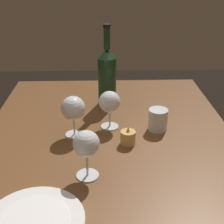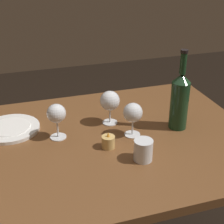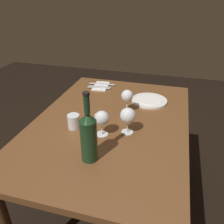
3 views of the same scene
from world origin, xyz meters
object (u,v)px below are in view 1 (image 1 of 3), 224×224
at_px(wine_glass_right, 86,145).
at_px(water_tumbler, 158,121).
at_px(dinner_plate, 34,222).
at_px(wine_glass_centre, 73,109).
at_px(votive_candle, 128,138).
at_px(wine_bottle, 106,76).
at_px(wine_glass_left, 110,103).

distance_m(wine_glass_right, water_tumbler, 0.37).
bearing_deg(wine_glass_right, water_tumbler, 137.44).
bearing_deg(dinner_plate, wine_glass_centre, 171.16).
xyz_separation_m(wine_glass_right, votive_candle, (-0.17, 0.13, -0.08)).
bearing_deg(votive_candle, dinner_plate, -35.23).
distance_m(wine_bottle, dinner_plate, 0.72).
bearing_deg(wine_glass_left, water_tumbler, 82.13).
bearing_deg(wine_glass_right, dinner_plate, -33.38).
bearing_deg(wine_bottle, votive_candle, 11.74).
xyz_separation_m(wine_glass_right, wine_glass_centre, (-0.24, -0.06, -0.00)).
bearing_deg(wine_bottle, water_tumbler, 38.59).
xyz_separation_m(wine_bottle, votive_candle, (0.33, 0.07, -0.11)).
relative_size(wine_glass_right, wine_bottle, 0.44).
height_order(wine_glass_centre, wine_bottle, wine_bottle).
bearing_deg(wine_bottle, wine_glass_left, 2.52).
distance_m(wine_glass_centre, dinner_plate, 0.44).
height_order(wine_glass_right, wine_bottle, wine_bottle).
bearing_deg(wine_glass_right, wine_bottle, 172.87).
distance_m(water_tumbler, votive_candle, 0.15).
bearing_deg(water_tumbler, dinner_plate, -39.12).
bearing_deg(dinner_plate, votive_candle, 144.77).
relative_size(wine_glass_left, wine_glass_right, 0.97).
height_order(wine_glass_right, votive_candle, wine_glass_right).
relative_size(votive_candle, dinner_plate, 0.27).
xyz_separation_m(wine_glass_left, wine_bottle, (-0.21, -0.01, 0.03)).
xyz_separation_m(wine_glass_left, wine_glass_centre, (0.06, -0.13, 0.00)).
bearing_deg(wine_glass_left, votive_candle, 26.04).
bearing_deg(wine_glass_centre, votive_candle, 71.02).
relative_size(wine_bottle, dinner_plate, 1.39).
height_order(wine_bottle, dinner_plate, wine_bottle).
xyz_separation_m(wine_glass_left, wine_glass_right, (0.29, -0.07, 0.01)).
xyz_separation_m(wine_bottle, water_tumbler, (0.23, 0.18, -0.09)).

